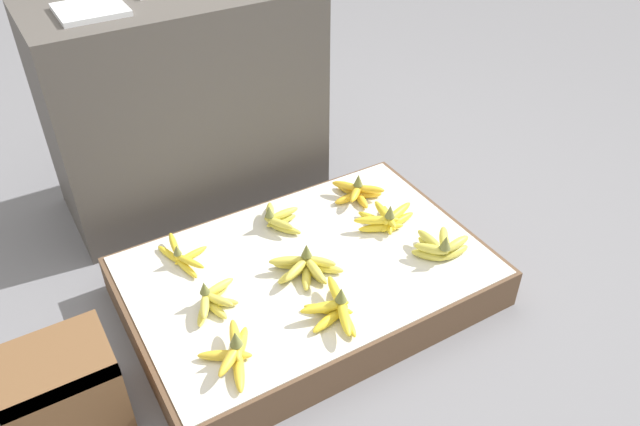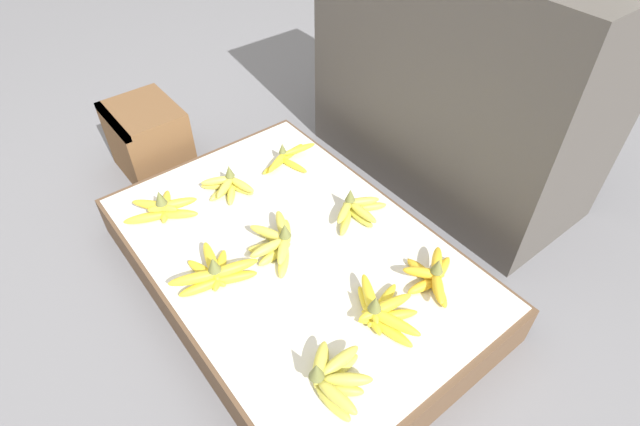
{
  "view_description": "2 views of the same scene",
  "coord_description": "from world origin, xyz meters",
  "views": [
    {
      "loc": [
        -0.76,
        -1.36,
        1.56
      ],
      "look_at": [
        0.07,
        0.03,
        0.33
      ],
      "focal_mm": 35.0,
      "sensor_mm": 36.0,
      "label": 1
    },
    {
      "loc": [
        0.85,
        -0.57,
        1.28
      ],
      "look_at": [
        0.03,
        0.08,
        0.28
      ],
      "focal_mm": 28.0,
      "sensor_mm": 36.0,
      "label": 2
    }
  ],
  "objects": [
    {
      "name": "banana_bunch_front_midleft",
      "position": [
        -0.04,
        -0.25,
        0.18
      ],
      "size": [
        0.19,
        0.25,
        0.11
      ],
      "color": "yellow",
      "rests_on": "display_platform"
    },
    {
      "name": "banana_bunch_back_midleft",
      "position": [
        0.02,
        0.24,
        0.18
      ],
      "size": [
        0.14,
        0.22,
        0.1
      ],
      "color": "gold",
      "rests_on": "display_platform"
    },
    {
      "name": "display_platform",
      "position": [
        0.0,
        0.0,
        0.08
      ],
      "size": [
        1.2,
        0.79,
        0.15
      ],
      "color": "brown",
      "rests_on": "ground_plane"
    },
    {
      "name": "banana_bunch_middle_left",
      "position": [
        -0.35,
        -0.02,
        0.18
      ],
      "size": [
        0.18,
        0.15,
        0.1
      ],
      "color": "#DBCC4C",
      "rests_on": "display_platform"
    },
    {
      "name": "banana_bunch_front_midright",
      "position": [
        0.42,
        -0.18,
        0.19
      ],
      "size": [
        0.2,
        0.15,
        0.11
      ],
      "color": "gold",
      "rests_on": "display_platform"
    },
    {
      "name": "wooden_crate",
      "position": [
        -0.82,
        -0.1,
        0.14
      ],
      "size": [
        0.29,
        0.24,
        0.28
      ],
      "color": "brown",
      "rests_on": "ground_plane"
    },
    {
      "name": "banana_bunch_middle_midleft",
      "position": [
        -0.03,
        -0.04,
        0.18
      ],
      "size": [
        0.23,
        0.2,
        0.11
      ],
      "color": "#DBCC4C",
      "rests_on": "display_platform"
    },
    {
      "name": "back_vendor_table",
      "position": [
        -0.09,
        0.79,
        0.42
      ],
      "size": [
        1.02,
        0.49,
        0.85
      ],
      "color": "#4C4742",
      "rests_on": "ground_plane"
    },
    {
      "name": "banana_bunch_back_midright",
      "position": [
        0.35,
        0.23,
        0.18
      ],
      "size": [
        0.19,
        0.2,
        0.11
      ],
      "color": "gold",
      "rests_on": "display_platform"
    },
    {
      "name": "banana_bunch_front_left",
      "position": [
        -0.38,
        -0.24,
        0.18
      ],
      "size": [
        0.19,
        0.23,
        0.11
      ],
      "color": "gold",
      "rests_on": "display_platform"
    },
    {
      "name": "banana_bunch_middle_midright",
      "position": [
        0.35,
        0.04,
        0.18
      ],
      "size": [
        0.25,
        0.18,
        0.11
      ],
      "color": "yellow",
      "rests_on": "display_platform"
    },
    {
      "name": "ground_plane",
      "position": [
        0.0,
        0.0,
        0.0
      ],
      "size": [
        10.0,
        10.0,
        0.0
      ],
      "primitive_type": "plane",
      "color": "slate"
    },
    {
      "name": "banana_bunch_back_left",
      "position": [
        -0.36,
        0.23,
        0.18
      ],
      "size": [
        0.16,
        0.24,
        0.08
      ],
      "color": "yellow",
      "rests_on": "display_platform"
    }
  ]
}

